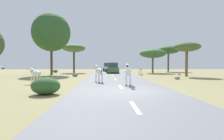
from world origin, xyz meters
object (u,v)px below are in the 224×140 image
(zebra_0, at_px, (128,72))
(car_0, at_px, (112,68))
(tree_0, at_px, (187,47))
(bush_0, at_px, (46,86))
(rock_3, at_px, (177,78))
(tree_3, at_px, (168,50))
(zebra_2, at_px, (99,71))
(rock_1, at_px, (75,75))
(tree_6, at_px, (153,54))
(tree_5, at_px, (51,32))
(rock_0, at_px, (179,74))
(bush_1, at_px, (55,71))
(zebra_4, at_px, (140,69))
(tree_2, at_px, (74,48))
(zebra_3, at_px, (35,74))
(car_1, at_px, (108,67))

(zebra_0, relative_size, car_0, 0.39)
(tree_0, bearing_deg, bush_0, -134.83)
(rock_3, bearing_deg, tree_3, 73.73)
(zebra_0, bearing_deg, zebra_2, -39.85)
(car_0, height_order, rock_1, car_0)
(zebra_0, distance_m, rock_3, 8.37)
(tree_6, bearing_deg, tree_5, -163.58)
(bush_0, bearing_deg, rock_1, 92.55)
(bush_0, distance_m, rock_0, 21.67)
(zebra_2, xyz_separation_m, rock_3, (8.01, 3.38, -0.81))
(tree_5, distance_m, bush_1, 9.15)
(zebra_4, height_order, tree_6, tree_6)
(zebra_0, bearing_deg, rock_3, -124.74)
(zebra_4, relative_size, tree_2, 0.28)
(car_0, bearing_deg, tree_3, 27.38)
(bush_1, bearing_deg, zebra_2, -65.95)
(car_0, xyz_separation_m, tree_3, (11.59, 6.20, 3.50))
(zebra_3, bearing_deg, zebra_0, -74.87)
(car_0, height_order, rock_0, car_0)
(zebra_3, relative_size, rock_1, 1.79)
(car_0, distance_m, tree_5, 11.11)
(car_1, distance_m, rock_3, 21.37)
(zebra_2, height_order, bush_1, zebra_2)
(zebra_4, relative_size, tree_3, 0.28)
(bush_1, bearing_deg, rock_1, -64.41)
(zebra_3, bearing_deg, tree_0, -33.18)
(car_1, bearing_deg, bush_1, 23.98)
(tree_5, bearing_deg, tree_6, 16.42)
(zebra_4, xyz_separation_m, rock_3, (2.28, -8.21, -0.70))
(rock_0, bearing_deg, bush_0, -129.42)
(bush_1, distance_m, rock_0, 21.20)
(rock_0, bearing_deg, bush_1, 157.74)
(tree_5, bearing_deg, tree_3, 25.87)
(car_0, height_order, car_1, same)
(tree_5, distance_m, rock_0, 19.37)
(car_0, bearing_deg, zebra_2, -97.37)
(car_0, bearing_deg, zebra_3, -113.09)
(zebra_0, xyz_separation_m, rock_1, (-5.34, 10.46, -0.78))
(rock_1, bearing_deg, car_1, 74.42)
(car_0, xyz_separation_m, bush_1, (-10.24, 3.13, -0.58))
(bush_1, bearing_deg, rock_0, -22.26)
(zebra_3, relative_size, tree_2, 0.27)
(zebra_3, distance_m, bush_1, 19.96)
(zebra_0, distance_m, tree_5, 17.98)
(zebra_2, distance_m, tree_5, 14.85)
(zebra_3, bearing_deg, rock_3, -43.19)
(zebra_3, relative_size, tree_5, 0.15)
(tree_0, xyz_separation_m, rock_3, (-2.82, -4.17, -3.50))
(zebra_0, height_order, tree_5, tree_5)
(zebra_4, height_order, rock_0, zebra_4)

